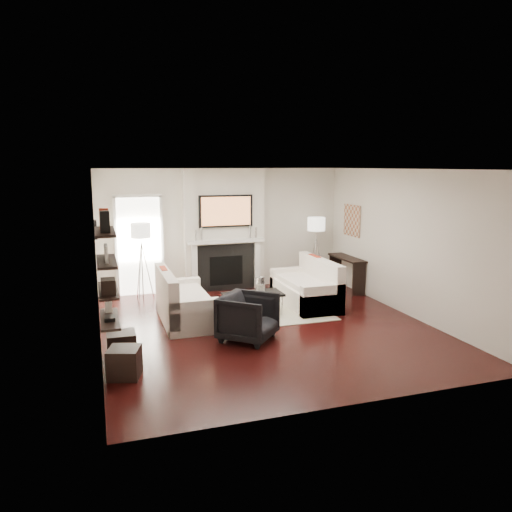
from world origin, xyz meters
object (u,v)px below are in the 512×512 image
object	(u,v)px
loveseat_left_base	(186,310)
lamp_right_shade	(316,224)
loveseat_right_base	(305,295)
lamp_left_shade	(141,230)
ottoman_near	(122,346)
armchair	(248,315)
coffee_table	(253,294)

from	to	relation	value
loveseat_left_base	lamp_right_shade	xyz separation A→B (m)	(3.32, 1.67, 1.24)
loveseat_right_base	lamp_left_shade	distance (m)	3.59
ottoman_near	lamp_left_shade	bearing A→B (deg)	79.22
armchair	lamp_left_shade	bearing A→B (deg)	65.74
loveseat_left_base	armchair	size ratio (longest dim) A/B	2.19
ottoman_near	coffee_table	bearing A→B (deg)	30.75
coffee_table	armchair	distance (m)	1.34
lamp_right_shade	lamp_left_shade	bearing A→B (deg)	178.68
loveseat_left_base	coffee_table	world-z (taller)	same
lamp_right_shade	loveseat_right_base	bearing A→B (deg)	-122.06
coffee_table	lamp_right_shade	xyz separation A→B (m)	(2.06, 1.70, 1.05)
loveseat_right_base	coffee_table	bearing A→B (deg)	-164.47
ottoman_near	loveseat_right_base	bearing A→B (deg)	26.13
lamp_left_shade	ottoman_near	xyz separation A→B (m)	(-0.62, -3.26, -1.25)
armchair	lamp_right_shade	size ratio (longest dim) A/B	2.05
loveseat_right_base	lamp_left_shade	xyz separation A→B (m)	(-3.04, 1.46, 1.24)
loveseat_right_base	armchair	size ratio (longest dim) A/B	2.19
lamp_right_shade	ottoman_near	distance (m)	5.66
coffee_table	armchair	world-z (taller)	armchair
armchair	lamp_right_shade	bearing A→B (deg)	1.08
loveseat_left_base	lamp_left_shade	bearing A→B (deg)	108.32
coffee_table	lamp_right_shade	bearing A→B (deg)	39.57
loveseat_right_base	lamp_right_shade	xyz separation A→B (m)	(0.86, 1.37, 1.24)
coffee_table	lamp_right_shade	distance (m)	2.87
loveseat_left_base	armchair	world-z (taller)	armchair
loveseat_right_base	lamp_left_shade	size ratio (longest dim) A/B	4.50
loveseat_left_base	lamp_right_shade	bearing A→B (deg)	26.76
coffee_table	lamp_left_shade	xyz separation A→B (m)	(-1.84, 1.79, 1.05)
loveseat_left_base	lamp_right_shade	size ratio (longest dim) A/B	4.50
loveseat_right_base	lamp_right_shade	world-z (taller)	lamp_right_shade
loveseat_right_base	coffee_table	distance (m)	1.26
loveseat_left_base	lamp_left_shade	distance (m)	2.23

